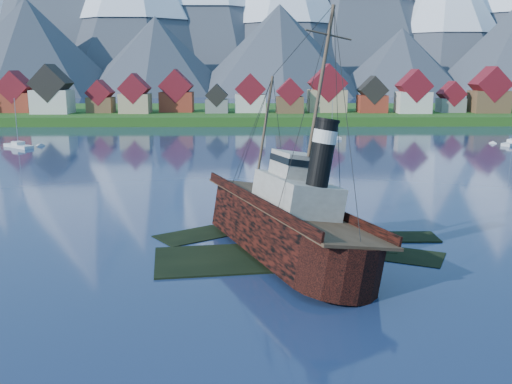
{
  "coord_description": "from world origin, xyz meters",
  "views": [
    {
      "loc": [
        -2.92,
        -55.4,
        18.22
      ],
      "look_at": [
        -2.04,
        6.0,
        5.0
      ],
      "focal_mm": 40.0,
      "sensor_mm": 36.0,
      "label": 1
    }
  ],
  "objects_px": {
    "tugboat_wreck": "(279,219)",
    "sailboat_c": "(18,146)",
    "sailboat_e": "(332,137)",
    "sailboat_d": "(512,144)"
  },
  "relations": [
    {
      "from": "sailboat_d",
      "to": "sailboat_e",
      "type": "height_order",
      "value": "sailboat_d"
    },
    {
      "from": "tugboat_wreck",
      "to": "sailboat_d",
      "type": "relative_size",
      "value": 2.72
    },
    {
      "from": "tugboat_wreck",
      "to": "sailboat_d",
      "type": "distance_m",
      "value": 103.25
    },
    {
      "from": "sailboat_c",
      "to": "sailboat_d",
      "type": "distance_m",
      "value": 120.12
    },
    {
      "from": "sailboat_c",
      "to": "sailboat_d",
      "type": "relative_size",
      "value": 1.03
    },
    {
      "from": "tugboat_wreck",
      "to": "sailboat_e",
      "type": "bearing_deg",
      "value": 57.49
    },
    {
      "from": "sailboat_d",
      "to": "sailboat_e",
      "type": "relative_size",
      "value": 1.1
    },
    {
      "from": "tugboat_wreck",
      "to": "sailboat_c",
      "type": "relative_size",
      "value": 2.65
    },
    {
      "from": "sailboat_d",
      "to": "sailboat_c",
      "type": "bearing_deg",
      "value": -132.79
    },
    {
      "from": "sailboat_c",
      "to": "sailboat_e",
      "type": "relative_size",
      "value": 1.13
    }
  ]
}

